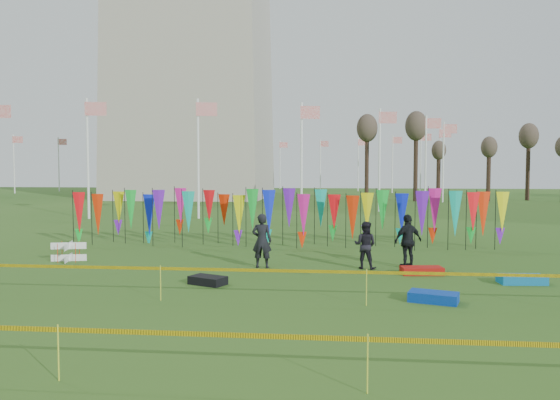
# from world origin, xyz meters

# --- Properties ---
(ground) EXTENTS (160.00, 160.00, 0.00)m
(ground) POSITION_xyz_m (0.00, 0.00, 0.00)
(ground) COLOR #224914
(ground) RESTS_ON ground
(flagpole_ring) EXTENTS (57.40, 56.16, 8.00)m
(flagpole_ring) POSITION_xyz_m (-14.00, 48.00, 4.00)
(flagpole_ring) COLOR white
(flagpole_ring) RESTS_ON ground
(banner_row) EXTENTS (18.64, 0.64, 2.37)m
(banner_row) POSITION_xyz_m (0.28, 8.47, 1.49)
(banner_row) COLOR black
(banner_row) RESTS_ON ground
(caution_tape_near) EXTENTS (26.00, 0.02, 0.90)m
(caution_tape_near) POSITION_xyz_m (-0.22, -1.56, 0.78)
(caution_tape_near) COLOR yellow
(caution_tape_near) RESTS_ON ground
(caution_tape_far) EXTENTS (26.00, 0.02, 0.90)m
(caution_tape_far) POSITION_xyz_m (-0.22, -6.83, 0.78)
(caution_tape_far) COLOR yellow
(caution_tape_far) RESTS_ON ground
(box_kite) EXTENTS (0.63, 0.63, 0.70)m
(box_kite) POSITION_xyz_m (-7.17, 3.79, 0.35)
(box_kite) COLOR red
(box_kite) RESTS_ON ground
(person_left) EXTENTS (0.69, 0.52, 1.84)m
(person_left) POSITION_xyz_m (-0.07, 3.24, 0.92)
(person_left) COLOR black
(person_left) RESTS_ON ground
(person_mid) EXTENTS (0.89, 0.71, 1.59)m
(person_mid) POSITION_xyz_m (3.39, 3.43, 0.79)
(person_mid) COLOR black
(person_mid) RESTS_ON ground
(person_right) EXTENTS (1.22, 1.04, 1.81)m
(person_right) POSITION_xyz_m (4.84, 3.80, 0.90)
(person_right) COLOR black
(person_right) RESTS_ON ground
(kite_bag_blue) EXTENTS (1.32, 0.97, 0.25)m
(kite_bag_blue) POSITION_xyz_m (4.85, -1.02, 0.12)
(kite_bag_blue) COLOR #0A38A9
(kite_bag_blue) RESTS_ON ground
(kite_bag_red) EXTENTS (1.36, 0.75, 0.24)m
(kite_bag_red) POSITION_xyz_m (5.13, 2.63, 0.12)
(kite_bag_red) COLOR #B1120B
(kite_bag_red) RESTS_ON ground
(kite_bag_black) EXTENTS (1.18, 0.97, 0.24)m
(kite_bag_black) POSITION_xyz_m (-1.27, 0.46, 0.12)
(kite_bag_black) COLOR black
(kite_bag_black) RESTS_ON ground
(kite_bag_teal) EXTENTS (1.34, 0.71, 0.25)m
(kite_bag_teal) POSITION_xyz_m (7.80, 1.49, 0.12)
(kite_bag_teal) COLOR #0C6EAF
(kite_bag_teal) RESTS_ON ground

